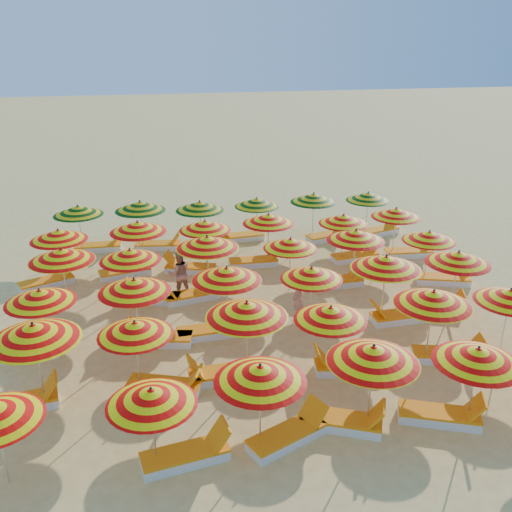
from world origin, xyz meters
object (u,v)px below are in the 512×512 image
lounger_3 (441,415)px  lounger_20 (126,272)px  umbrella_25 (138,227)px  umbrella_35 (368,197)px  umbrella_14 (227,274)px  lounger_9 (449,355)px  umbrella_34 (314,198)px  umbrella_7 (135,329)px  umbrella_19 (130,255)px  lounger_18 (444,279)px  lounger_19 (48,282)px  lounger_10 (27,351)px  umbrella_6 (34,332)px  umbrella_22 (356,235)px  umbrella_4 (478,356)px  lounger_12 (210,331)px  umbrella_11 (510,296)px  lounger_1 (289,435)px  lounger_16 (190,296)px  umbrella_13 (134,286)px  umbrella_32 (200,206)px  umbrella_10 (433,298)px  umbrella_24 (58,235)px  umbrella_27 (268,219)px  lounger_27 (241,237)px  lounger_25 (100,247)px  lounger_2 (343,421)px  beachgoer_b (179,273)px  umbrella_16 (386,263)px  umbrella_15 (312,273)px  umbrella_26 (205,226)px  lounger_28 (328,236)px  lounger_24 (410,252)px  lounger_26 (159,245)px  beachgoer_a (298,300)px  lounger_11 (158,339)px  lounger_8 (348,366)px  umbrella_23 (429,236)px  lounger_0 (187,455)px  umbrella_21 (290,244)px  lounger_7 (223,374)px  lounger_29 (379,231)px  lounger_13 (399,316)px  lounger_6 (166,386)px  umbrella_9 (331,314)px  lounger_14 (433,307)px  umbrella_20 (207,242)px  lounger_21 (189,268)px  umbrella_17 (458,258)px  lounger_17 (338,281)px  umbrella_2 (260,374)px  umbrella_33 (257,202)px

lounger_3 → lounger_20: same height
umbrella_25 → umbrella_35: size_ratio=0.94×
umbrella_14 → lounger_9: umbrella_14 is taller
umbrella_34 → lounger_9: umbrella_34 is taller
umbrella_7 → umbrella_19: (-0.15, 4.33, 0.08)m
lounger_18 → lounger_19: (-12.81, 2.30, 0.00)m
umbrella_7 → lounger_10: 3.75m
umbrella_6 → umbrella_22: umbrella_6 is taller
umbrella_4 → umbrella_34: umbrella_34 is taller
lounger_12 → umbrella_11: bearing=-21.4°
lounger_1 → lounger_12: bearing=78.9°
lounger_16 → umbrella_4: bearing=114.9°
lounger_1 → umbrella_6: bearing=132.0°
umbrella_13 → umbrella_32: size_ratio=1.12×
umbrella_10 → umbrella_24: (-9.51, 6.69, -0.09)m
umbrella_27 → lounger_27: umbrella_27 is taller
umbrella_34 → lounger_25: 8.41m
umbrella_24 → lounger_10: bearing=-95.4°
lounger_2 → umbrella_35: bearing=91.0°
beachgoer_b → umbrella_16: bearing=146.0°
umbrella_15 → lounger_12: umbrella_15 is taller
umbrella_32 → umbrella_26: bearing=-91.1°
lounger_27 → lounger_28: (3.43, -0.58, 0.00)m
umbrella_35 → lounger_28: (-1.64, -0.17, -1.48)m
umbrella_7 → lounger_27: size_ratio=1.23×
umbrella_6 → lounger_24: bearing=29.5°
lounger_26 → beachgoer_a: bearing=-52.3°
lounger_11 → lounger_25: same height
lounger_8 → lounger_20: bearing=-44.5°
umbrella_23 → lounger_0: bearing=-140.5°
umbrella_21 → lounger_7: bearing=-121.6°
lounger_29 → lounger_13: bearing=-124.2°
lounger_6 → umbrella_35: bearing=67.8°
umbrella_10 → umbrella_24: size_ratio=1.07×
umbrella_9 → lounger_28: umbrella_9 is taller
lounger_14 → lounger_29: bearing=100.9°
umbrella_22 → beachgoer_a: bearing=-139.4°
umbrella_32 → lounger_1: (0.61, -11.25, -1.54)m
umbrella_10 → umbrella_20: size_ratio=0.95×
lounger_6 → lounger_21: same height
umbrella_10 → umbrella_34: bearing=91.8°
umbrella_17 → lounger_8: umbrella_17 is taller
umbrella_11 → lounger_17: (-2.82, 4.75, -1.48)m
umbrella_25 → umbrella_2: bearing=-75.9°
umbrella_32 → beachgoer_b: size_ratio=1.45×
umbrella_22 → lounger_19: 10.10m
umbrella_33 → lounger_3: 11.83m
umbrella_10 → lounger_7: size_ratio=1.34×
umbrella_32 → lounger_12: 6.87m
umbrella_15 → lounger_28: (2.67, 6.64, -1.46)m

